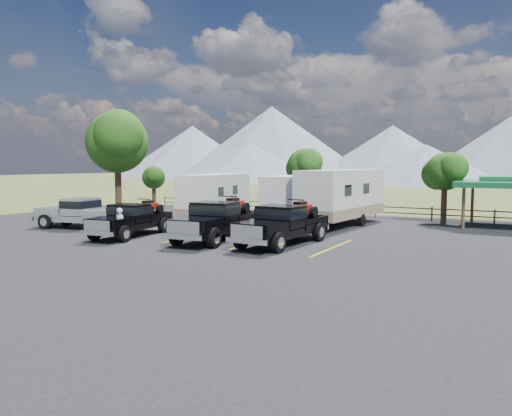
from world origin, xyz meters
The scene contains 19 objects.
ground centered at (0.00, 0.00, 0.00)m, with size 320.00×320.00×0.00m, color #444E21.
asphalt_lot centered at (0.00, 3.00, 0.02)m, with size 44.00×34.00×0.04m, color black.
stall_lines centered at (0.00, 4.00, 0.04)m, with size 12.12×5.50×0.01m.
tree_big_nw centered at (-12.55, 9.03, 5.60)m, with size 5.54×5.18×7.84m.
tree_ne_a centered at (8.97, 17.01, 3.48)m, with size 3.11×2.92×4.76m.
tree_north centered at (-2.03, 19.02, 3.83)m, with size 3.46×3.24×5.25m.
tree_nw_small centered at (-16.02, 17.01, 2.78)m, with size 2.59×2.43×3.85m.
rail_fence centered at (2.00, 18.50, 0.61)m, with size 36.12×0.12×1.00m.
pavilion centered at (13.00, 17.00, 2.79)m, with size 6.20×6.20×3.22m.
mountain_range centered at (-7.63, 105.98, 7.87)m, with size 209.00×71.00×20.00m.
rig_left centered at (-5.01, 2.37, 1.00)m, with size 2.79×6.18×1.99m.
rig_center centered at (-0.10, 3.44, 1.12)m, with size 2.87×6.89×2.24m.
rig_right centered at (3.52, 3.81, 1.08)m, with size 2.62×6.60×2.16m.
trailer_left centered at (-5.03, 10.59, 1.75)m, with size 3.83×9.42×3.26m.
trailer_center centered at (0.20, 12.73, 1.71)m, with size 2.80×9.18×3.18m.
trailer_right centered at (3.38, 12.68, 1.91)m, with size 3.33×10.34×3.58m.
pickup_silver centered at (-9.88, 3.32, 1.01)m, with size 6.48×3.04×1.87m.
person_a centered at (-4.20, 0.65, 0.90)m, with size 0.63×0.41×1.72m, color silver.
person_b centered at (-9.47, 3.38, 0.96)m, with size 0.90×0.70×1.84m, color gray.
Camera 1 is at (14.17, -18.06, 3.97)m, focal length 35.00 mm.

